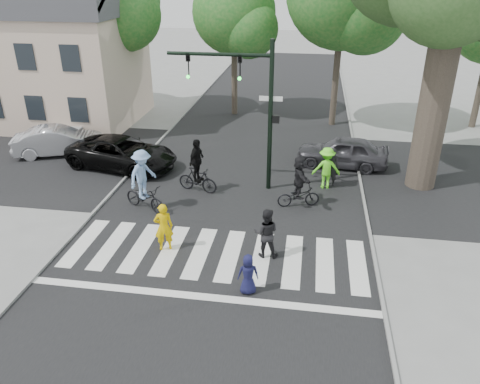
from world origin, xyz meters
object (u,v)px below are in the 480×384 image
object	(u,v)px
car_suv	(122,153)
cyclist_right	(299,184)
pedestrian_adult	(266,233)
pedestrian_child	(248,274)
car_grey	(342,152)
pedestrian_woman	(164,227)
cyclist_left	(144,185)
traffic_signal	(249,95)
cyclist_mid	(197,171)
car_silver	(59,141)

from	to	relation	value
car_suv	cyclist_right	bearing A→B (deg)	-95.59
pedestrian_adult	pedestrian_child	bearing A→B (deg)	79.23
car_grey	cyclist_right	bearing A→B (deg)	-17.14
cyclist_right	car_suv	bearing A→B (deg)	162.01
pedestrian_woman	cyclist_left	xyz separation A→B (m)	(-1.56, 2.58, 0.21)
pedestrian_adult	car_grey	bearing A→B (deg)	-110.89
traffic_signal	cyclist_left	distance (m)	5.27
pedestrian_woman	cyclist_left	bearing A→B (deg)	-79.99
cyclist_left	pedestrian_adult	bearing A→B (deg)	-26.83
cyclist_mid	car_suv	bearing A→B (deg)	153.94
cyclist_left	car_silver	distance (m)	7.83
cyclist_right	car_silver	size ratio (longest dim) A/B	0.49
traffic_signal	pedestrian_woman	world-z (taller)	traffic_signal
pedestrian_adult	traffic_signal	bearing A→B (deg)	-78.24
cyclist_right	pedestrian_adult	bearing A→B (deg)	-103.74
cyclist_left	car_grey	distance (m)	9.35
car_suv	car_grey	bearing A→B (deg)	-67.76
pedestrian_woman	pedestrian_child	bearing A→B (deg)	127.58
cyclist_mid	cyclist_right	size ratio (longest dim) A/B	1.09
cyclist_mid	car_suv	size ratio (longest dim) A/B	0.44
pedestrian_adult	car_suv	world-z (taller)	pedestrian_adult
pedestrian_adult	car_silver	world-z (taller)	pedestrian_adult
pedestrian_woman	car_silver	distance (m)	10.71
pedestrian_woman	cyclist_mid	bearing A→B (deg)	-111.63
cyclist_mid	car_silver	xyz separation A→B (m)	(-7.69, 3.06, -0.23)
pedestrian_adult	car_silver	xyz separation A→B (m)	(-10.94, 7.36, -0.14)
cyclist_left	cyclist_mid	size ratio (longest dim) A/B	1.06
traffic_signal	pedestrian_adult	bearing A→B (deg)	-75.98
pedestrian_child	cyclist_right	xyz separation A→B (m)	(1.18, 5.56, 0.31)
cyclist_mid	cyclist_right	xyz separation A→B (m)	(4.13, -0.69, 0.00)
cyclist_mid	cyclist_left	bearing A→B (deg)	-130.85
car_suv	car_silver	xyz separation A→B (m)	(-3.70, 1.11, -0.01)
pedestrian_adult	pedestrian_woman	bearing A→B (deg)	-0.03
traffic_signal	car_suv	xyz separation A→B (m)	(-5.98, 1.21, -3.20)
pedestrian_adult	cyclist_mid	distance (m)	5.39
traffic_signal	car_grey	world-z (taller)	traffic_signal
pedestrian_woman	car_suv	size ratio (longest dim) A/B	0.33
traffic_signal	car_silver	size ratio (longest dim) A/B	1.42
car_silver	traffic_signal	bearing A→B (deg)	-124.59
cyclist_left	car_suv	xyz separation A→B (m)	(-2.39, 3.80, -0.33)
traffic_signal	pedestrian_child	bearing A→B (deg)	-82.13
cyclist_left	cyclist_right	world-z (taller)	cyclist_left
cyclist_left	cyclist_right	size ratio (longest dim) A/B	1.16
pedestrian_child	car_grey	size ratio (longest dim) A/B	0.30
cyclist_right	pedestrian_woman	bearing A→B (deg)	-138.13
pedestrian_adult	car_silver	bearing A→B (deg)	-36.20
cyclist_mid	cyclist_right	bearing A→B (deg)	-9.43
pedestrian_woman	traffic_signal	bearing A→B (deg)	-132.59
pedestrian_child	cyclist_mid	size ratio (longest dim) A/B	0.55
pedestrian_woman	car_suv	distance (m)	7.51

